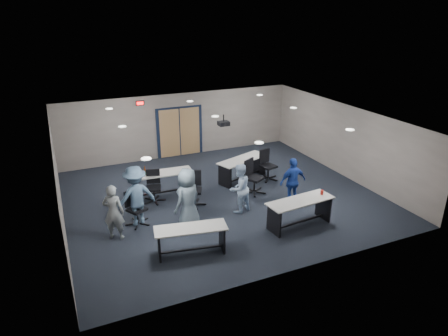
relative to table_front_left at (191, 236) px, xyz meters
name	(u,v)px	position (x,y,z in m)	size (l,w,h in m)	color
floor	(221,196)	(2.06, 2.78, -0.51)	(10.00, 10.00, 0.00)	black
back_wall	(179,125)	(2.06, 7.28, 0.84)	(10.00, 0.04, 2.70)	slate
front_wall	(298,221)	(2.06, -1.72, 0.84)	(10.00, 0.04, 2.70)	slate
left_wall	(58,184)	(-2.94, 2.78, 0.84)	(0.04, 9.00, 2.70)	slate
right_wall	(344,140)	(7.06, 2.78, 0.84)	(0.04, 9.00, 2.70)	slate
ceiling	(221,119)	(2.06, 2.78, 2.19)	(10.00, 9.00, 0.04)	silver
double_door	(180,132)	(2.06, 7.24, 0.54)	(2.00, 0.07, 2.20)	black
exit_sign	(140,103)	(0.46, 7.22, 1.94)	(0.32, 0.07, 0.18)	black
ceiling_projector	(224,123)	(2.36, 3.28, 1.89)	(0.35, 0.32, 0.37)	black
ceiling_can_lights	(218,118)	(2.06, 3.03, 2.16)	(6.24, 5.74, 0.02)	white
table_front_left	(191,236)	(0.00, 0.00, 0.00)	(1.93, 0.95, 0.75)	#B7B5AD
table_front_right	(300,208)	(3.37, 0.07, 0.06)	(2.09, 0.85, 0.96)	#B7B5AD
table_back_left	(162,180)	(0.27, 3.69, 0.06)	(2.07, 0.79, 1.13)	#B7B5AD
table_back_right	(243,165)	(3.34, 3.77, 0.06)	(2.17, 1.36, 0.84)	#B7B5AD
chair_back_a	(153,187)	(-0.12, 3.33, 0.02)	(0.67, 0.67, 1.06)	black
chair_back_b	(194,189)	(0.98, 2.54, 0.05)	(0.71, 0.71, 1.13)	black
chair_back_c	(255,177)	(3.21, 2.59, 0.08)	(0.75, 0.75, 1.19)	black
chair_back_d	(268,165)	(4.23, 3.42, 0.06)	(0.72, 0.72, 1.14)	black
chair_loose_left	(137,208)	(-0.95, 2.04, 0.02)	(0.67, 0.67, 1.07)	black
person_gray	(114,212)	(-1.67, 1.53, 0.29)	(0.59, 0.38, 1.61)	gray
person_plaid	(188,199)	(0.37, 1.28, 0.40)	(0.89, 0.58, 1.83)	slate
person_lightblue	(239,188)	(2.15, 1.59, 0.27)	(0.77, 0.60, 1.58)	#C0DDFF
person_navy	(293,181)	(3.94, 1.37, 0.27)	(0.92, 0.38, 1.58)	#1B3999
person_back	(136,196)	(-0.95, 2.05, 0.40)	(1.18, 0.68, 1.83)	#486482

